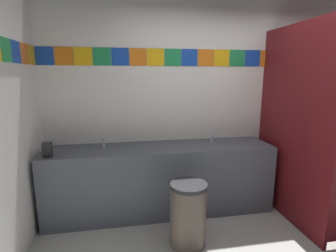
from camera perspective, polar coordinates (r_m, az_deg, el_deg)
The scene contains 8 objects.
wall_back at distance 3.50m, azimuth 11.40°, elevation 7.15°, with size 4.52×0.09×2.89m.
vanity_counter at distance 3.22m, azimuth -1.56°, elevation -11.75°, with size 2.73×0.58×0.84m.
faucet_left at distance 3.13m, azimuth -14.35°, elevation -3.76°, with size 0.04×0.10×0.14m.
faucet_right at distance 3.31m, azimuth 9.96°, elevation -2.73°, with size 0.04×0.10×0.14m.
soap_dispenser at distance 2.98m, azimuth -25.53°, elevation -4.82°, with size 0.09×0.09×0.16m.
stall_divider at distance 3.15m, azimuth 31.34°, elevation -0.69°, with size 0.92×1.32×2.25m.
toilet at distance 3.92m, azimuth 29.26°, elevation -10.85°, with size 0.39×0.49×0.74m.
trash_bin at distance 2.69m, azimuth 4.58°, elevation -19.16°, with size 0.37×0.37×0.66m.
Camera 1 is at (-1.27, -1.62, 1.70)m, focal length 27.06 mm.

